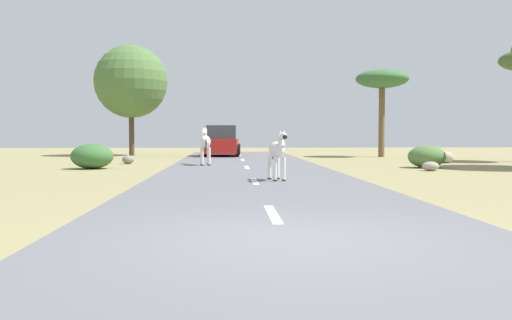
# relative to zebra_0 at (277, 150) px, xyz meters

# --- Properties ---
(ground_plane) EXTENTS (90.00, 90.00, 0.00)m
(ground_plane) POSITION_rel_zebra_0_xyz_m (-0.57, -8.25, -0.87)
(ground_plane) COLOR #8E8456
(road) EXTENTS (6.00, 64.00, 0.05)m
(road) POSITION_rel_zebra_0_xyz_m (-0.64, -8.25, -0.85)
(road) COLOR slate
(road) RESTS_ON ground_plane
(lane_markings) EXTENTS (0.16, 56.00, 0.01)m
(lane_markings) POSITION_rel_zebra_0_xyz_m (-0.64, -9.25, -0.82)
(lane_markings) COLOR silver
(lane_markings) RESTS_ON road
(zebra_0) EXTENTS (0.54, 1.45, 1.38)m
(zebra_0) POSITION_rel_zebra_0_xyz_m (0.00, 0.00, 0.00)
(zebra_0) COLOR silver
(zebra_0) RESTS_ON road
(zebra_1) EXTENTS (0.53, 1.66, 1.56)m
(zebra_1) POSITION_rel_zebra_0_xyz_m (-2.27, 7.48, 0.11)
(zebra_1) COLOR silver
(zebra_1) RESTS_ON road
(car_0) EXTENTS (2.16, 4.41, 1.74)m
(car_0) POSITION_rel_zebra_0_xyz_m (-1.68, 16.62, -0.02)
(car_0) COLOR red
(car_0) RESTS_ON road
(tree_4) EXTENTS (4.37, 4.37, 6.64)m
(tree_4) POSITION_rel_zebra_0_xyz_m (-7.16, 18.58, 3.58)
(tree_4) COLOR #4C3823
(tree_4) RESTS_ON ground_plane
(tree_5) EXTENTS (2.97, 2.97, 4.95)m
(tree_5) POSITION_rel_zebra_0_xyz_m (7.39, 15.93, 3.44)
(tree_5) COLOR brown
(tree_5) RESTS_ON ground_plane
(bush_0) EXTENTS (1.58, 1.42, 0.95)m
(bush_0) POSITION_rel_zebra_0_xyz_m (-6.47, 6.05, -0.40)
(bush_0) COLOR #386633
(bush_0) RESTS_ON ground_plane
(bush_2) EXTENTS (1.45, 1.31, 0.87)m
(bush_2) POSITION_rel_zebra_0_xyz_m (6.37, 6.02, -0.44)
(bush_2) COLOR #4C7038
(bush_2) RESTS_ON ground_plane
(rock_0) EXTENTS (0.80, 0.65, 0.54)m
(rock_0) POSITION_rel_zebra_0_xyz_m (8.42, 9.33, -0.60)
(rock_0) COLOR #A89E8C
(rock_0) RESTS_ON ground_plane
(rock_1) EXTENTS (0.62, 0.45, 0.33)m
(rock_1) POSITION_rel_zebra_0_xyz_m (5.87, 4.28, -0.70)
(rock_1) COLOR gray
(rock_1) RESTS_ON ground_plane
(rock_3) EXTENTS (0.51, 0.52, 0.37)m
(rock_3) POSITION_rel_zebra_0_xyz_m (-5.73, 9.42, -0.68)
(rock_3) COLOR gray
(rock_3) RESTS_ON ground_plane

